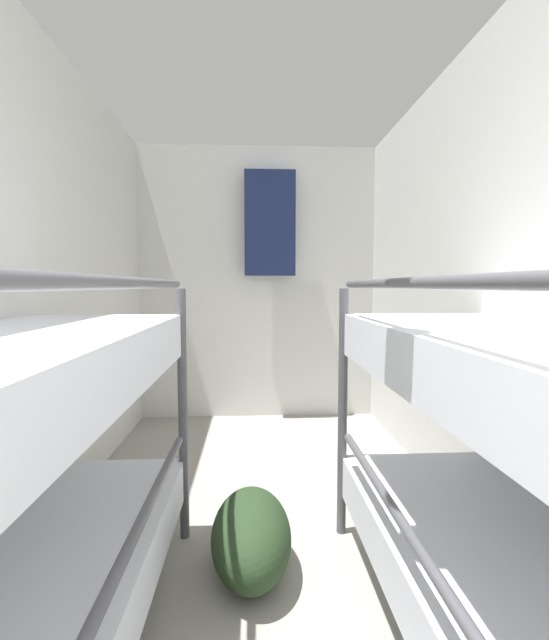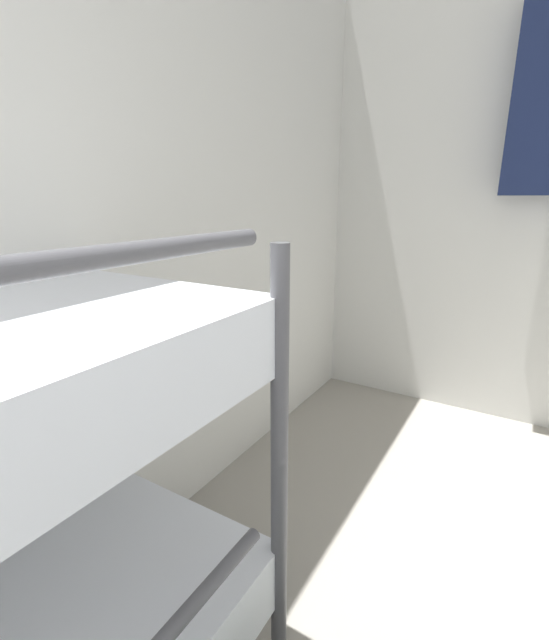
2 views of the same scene
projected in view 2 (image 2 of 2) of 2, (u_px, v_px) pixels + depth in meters
wall_back at (522, 209)px, 2.31m from camera, size 2.24×0.06×2.44m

